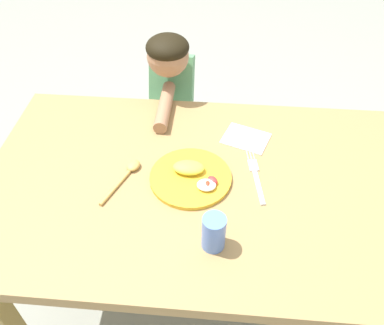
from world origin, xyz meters
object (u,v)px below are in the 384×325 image
spoon (128,173)px  plate (192,176)px  fork (256,176)px  drinking_cup (214,232)px  person (174,120)px

spoon → plate: bearing=-67.9°
fork → drinking_cup: size_ratio=2.13×
plate → person: bearing=103.3°
plate → spoon: 0.20m
person → fork: bearing=122.4°
plate → drinking_cup: 0.25m
plate → spoon: (-0.20, 0.00, -0.00)m
spoon → person: size_ratio=0.21×
fork → spoon: spoon is taller
plate → spoon: bearing=179.9°
plate → fork: plate is taller
plate → spoon: plate is taller
spoon → fork: bearing=-64.3°
fork → drinking_cup: drinking_cup is taller
spoon → person: (0.07, 0.53, -0.21)m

